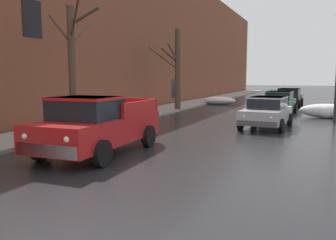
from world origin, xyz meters
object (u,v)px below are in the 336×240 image
(sedan_green_parked_kerbside_mid, at_px, (279,102))
(sedan_silver_parked_kerbside_close, at_px, (267,111))
(bare_tree_mid_block, at_px, (177,69))
(fire_hydrant, at_px, (26,139))
(bare_tree_second_along_sidewalk, at_px, (73,64))
(pickup_truck_red_approaching_near_lane, at_px, (97,125))
(sedan_black_parked_far_down_block, at_px, (289,97))

(sedan_green_parked_kerbside_mid, bearing_deg, sedan_silver_parked_kerbside_close, -88.56)
(bare_tree_mid_block, height_order, fire_hydrant, bare_tree_mid_block)
(bare_tree_mid_block, xyz_separation_m, fire_hydrant, (0.48, -14.13, -2.51))
(bare_tree_second_along_sidewalk, height_order, bare_tree_mid_block, bare_tree_mid_block)
(pickup_truck_red_approaching_near_lane, bearing_deg, sedan_silver_parked_kerbside_close, 62.98)
(sedan_green_parked_kerbside_mid, bearing_deg, fire_hydrant, -112.41)
(bare_tree_mid_block, bearing_deg, fire_hydrant, -88.06)
(bare_tree_second_along_sidewalk, relative_size, sedan_green_parked_kerbside_mid, 1.32)
(sedan_green_parked_kerbside_mid, relative_size, sedan_black_parked_far_down_block, 0.96)
(pickup_truck_red_approaching_near_lane, height_order, sedan_black_parked_far_down_block, pickup_truck_red_approaching_near_lane)
(sedan_silver_parked_kerbside_close, xyz_separation_m, sedan_black_parked_far_down_block, (-0.05, 12.94, 0.00))
(sedan_silver_parked_kerbside_close, distance_m, fire_hydrant, 10.33)
(bare_tree_second_along_sidewalk, xyz_separation_m, sedan_silver_parked_kerbside_close, (6.77, 5.18, -2.07))
(bare_tree_mid_block, height_order, sedan_black_parked_far_down_block, bare_tree_mid_block)
(bare_tree_mid_block, xyz_separation_m, sedan_silver_parked_kerbside_close, (6.85, -6.01, -2.12))
(fire_hydrant, bearing_deg, sedan_black_parked_far_down_block, 73.30)
(bare_tree_second_along_sidewalk, relative_size, pickup_truck_red_approaching_near_lane, 1.05)
(sedan_silver_parked_kerbside_close, height_order, fire_hydrant, sedan_silver_parked_kerbside_close)
(sedan_black_parked_far_down_block, bearing_deg, bare_tree_mid_block, -134.45)
(bare_tree_mid_block, xyz_separation_m, sedan_green_parked_kerbside_mid, (6.67, 0.89, -2.12))
(bare_tree_mid_block, distance_m, sedan_green_parked_kerbside_mid, 7.06)
(pickup_truck_red_approaching_near_lane, distance_m, sedan_silver_parked_kerbside_close, 8.66)
(bare_tree_second_along_sidewalk, bearing_deg, bare_tree_mid_block, 90.41)
(bare_tree_second_along_sidewalk, bearing_deg, fire_hydrant, -82.32)
(pickup_truck_red_approaching_near_lane, xyz_separation_m, sedan_green_parked_kerbside_mid, (3.76, 14.62, -0.13))
(sedan_black_parked_far_down_block, height_order, fire_hydrant, sedan_black_parked_far_down_block)
(bare_tree_second_along_sidewalk, distance_m, fire_hydrant, 3.86)
(pickup_truck_red_approaching_near_lane, bearing_deg, sedan_black_parked_far_down_block, 79.36)
(bare_tree_mid_block, height_order, pickup_truck_red_approaching_near_lane, bare_tree_mid_block)
(bare_tree_mid_block, relative_size, sedan_silver_parked_kerbside_close, 1.37)
(bare_tree_second_along_sidewalk, distance_m, pickup_truck_red_approaching_near_lane, 4.27)
(bare_tree_second_along_sidewalk, relative_size, fire_hydrant, 7.30)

